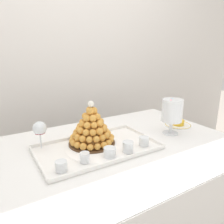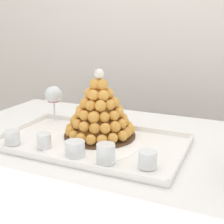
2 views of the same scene
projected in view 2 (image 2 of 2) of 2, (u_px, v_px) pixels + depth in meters
The scene contains 10 objects.
backdrop_wall at pixel (183, 13), 1.72m from camera, with size 4.80×0.10×2.50m, color silver.
buffet_table at pixel (117, 176), 1.04m from camera, with size 1.45×0.99×0.78m.
serving_tray at pixel (92, 143), 1.07m from camera, with size 0.65×0.39×0.02m.
croquembouche at pixel (100, 111), 1.10m from camera, with size 0.27×0.27×0.25m.
dessert_cup_left at pixel (12, 138), 1.05m from camera, with size 0.05×0.05×0.05m.
dessert_cup_mid_left at pixel (44, 141), 1.02m from camera, with size 0.05×0.05×0.05m.
dessert_cup_centre at pixel (75, 149), 0.95m from camera, with size 0.06×0.06×0.05m.
dessert_cup_mid_right at pixel (106, 154), 0.90m from camera, with size 0.06×0.06×0.06m.
dessert_cup_right at pixel (148, 160), 0.88m from camera, with size 0.05×0.05×0.05m.
wine_glass at pixel (54, 96), 1.28m from camera, with size 0.07×0.07×0.16m.
Camera 2 is at (0.37, -0.87, 1.18)m, focal length 48.28 mm.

